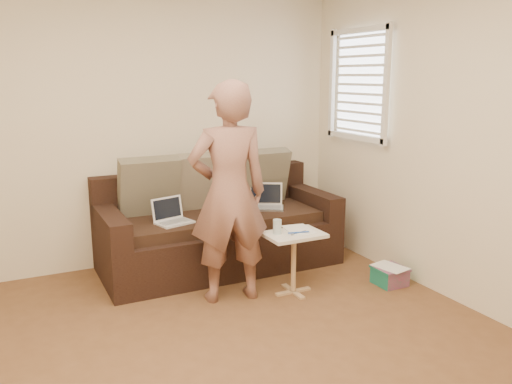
% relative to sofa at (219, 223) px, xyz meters
% --- Properties ---
extents(floor, '(4.50, 4.50, 0.00)m').
position_rel_sofa_xyz_m(floor, '(-0.60, -1.77, -0.42)').
color(floor, brown).
rests_on(floor, ground).
extents(wall_back, '(4.00, 0.00, 4.00)m').
position_rel_sofa_xyz_m(wall_back, '(-0.60, 0.48, 0.87)').
color(wall_back, beige).
rests_on(wall_back, ground).
extents(wall_right, '(0.00, 4.50, 4.50)m').
position_rel_sofa_xyz_m(wall_right, '(1.40, -1.77, 0.87)').
color(wall_right, beige).
rests_on(wall_right, ground).
extents(window_blinds, '(0.12, 0.88, 1.08)m').
position_rel_sofa_xyz_m(window_blinds, '(1.35, -0.27, 1.28)').
color(window_blinds, white).
rests_on(window_blinds, wall_right).
extents(sofa, '(2.20, 0.95, 0.85)m').
position_rel_sofa_xyz_m(sofa, '(0.00, 0.00, 0.00)').
color(sofa, black).
rests_on(sofa, ground).
extents(pillow_left, '(0.55, 0.29, 0.57)m').
position_rel_sofa_xyz_m(pillow_left, '(-0.60, 0.22, 0.37)').
color(pillow_left, brown).
rests_on(pillow_left, sofa).
extents(pillow_mid, '(0.55, 0.27, 0.57)m').
position_rel_sofa_xyz_m(pillow_mid, '(-0.05, 0.23, 0.37)').
color(pillow_mid, '#6F654F').
rests_on(pillow_mid, sofa).
extents(pillow_right, '(0.55, 0.28, 0.57)m').
position_rel_sofa_xyz_m(pillow_right, '(0.55, 0.21, 0.37)').
color(pillow_right, brown).
rests_on(pillow_right, sofa).
extents(laptop_silver, '(0.41, 0.37, 0.22)m').
position_rel_sofa_xyz_m(laptop_silver, '(0.48, -0.04, 0.10)').
color(laptop_silver, '#B7BABC').
rests_on(laptop_silver, sofa).
extents(laptop_white, '(0.35, 0.29, 0.22)m').
position_rel_sofa_xyz_m(laptop_white, '(-0.48, -0.15, 0.10)').
color(laptop_white, white).
rests_on(laptop_white, sofa).
extents(person, '(0.70, 0.52, 1.76)m').
position_rel_sofa_xyz_m(person, '(-0.21, -0.73, 0.46)').
color(person, brown).
rests_on(person, ground).
extents(side_table, '(0.48, 0.33, 0.52)m').
position_rel_sofa_xyz_m(side_table, '(0.30, -0.87, -0.16)').
color(side_table, silver).
rests_on(side_table, ground).
extents(drinking_glass, '(0.07, 0.07, 0.12)m').
position_rel_sofa_xyz_m(drinking_glass, '(0.17, -0.82, 0.16)').
color(drinking_glass, silver).
rests_on(drinking_glass, side_table).
extents(scissors, '(0.20, 0.14, 0.02)m').
position_rel_sofa_xyz_m(scissors, '(0.33, -0.90, 0.11)').
color(scissors, silver).
rests_on(scissors, side_table).
extents(paper_on_table, '(0.25, 0.33, 0.00)m').
position_rel_sofa_xyz_m(paper_on_table, '(0.39, -0.80, 0.10)').
color(paper_on_table, white).
rests_on(paper_on_table, side_table).
extents(striped_box, '(0.26, 0.26, 0.16)m').
position_rel_sofa_xyz_m(striped_box, '(1.15, -1.09, -0.34)').
color(striped_box, '#D51F72').
rests_on(striped_box, ground).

